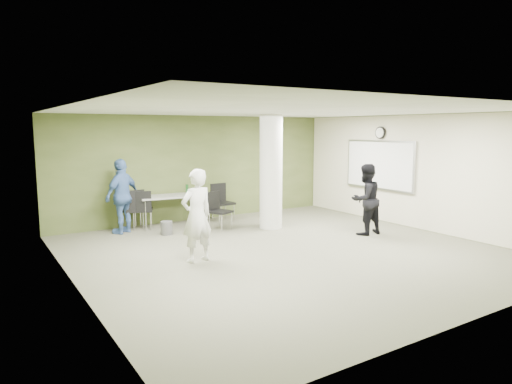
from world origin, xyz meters
TOP-DOWN VIEW (x-y plane):
  - floor at (0.00, 0.00)m, footprint 8.00×8.00m
  - ceiling at (0.00, 0.00)m, footprint 8.00×8.00m
  - wall_back at (0.00, 4.00)m, footprint 8.00×2.80m
  - wall_left at (-4.00, 0.00)m, footprint 0.02×8.00m
  - wall_right_cream at (4.00, 0.00)m, footprint 0.02×8.00m
  - column at (1.00, 2.00)m, footprint 0.56×0.56m
  - whiteboard at (3.92, 1.20)m, footprint 0.05×2.30m
  - wall_clock at (3.92, 1.20)m, footprint 0.06×0.32m
  - folding_table at (-0.96, 3.55)m, footprint 1.71×0.88m
  - wastebasket at (-1.48, 2.68)m, footprint 0.27×0.27m
  - chair_back_left at (-1.98, 3.56)m, footprint 0.56×0.56m
  - chair_back_right at (-1.78, 3.49)m, footprint 0.63×0.63m
  - chair_table_left at (-0.23, 2.50)m, footprint 0.61×0.61m
  - chair_table_right at (0.36, 3.42)m, footprint 0.54×0.54m
  - woman_white at (-1.80, 0.31)m, footprint 0.68×0.50m
  - man_black at (2.44, 0.22)m, footprint 0.81×0.63m
  - man_blue at (-2.27, 3.40)m, footprint 1.11×0.90m

SIDE VIEW (x-z plane):
  - floor at x=0.00m, z-range 0.00..0.00m
  - wastebasket at x=-1.48m, z-range 0.00..0.32m
  - chair_table_left at x=-0.23m, z-range 0.08..1.02m
  - chair_back_right at x=-1.78m, z-range 0.08..1.05m
  - chair_back_left at x=-1.98m, z-range 0.09..1.08m
  - chair_table_right at x=0.36m, z-range 0.09..1.09m
  - folding_table at x=-0.96m, z-range 0.22..1.25m
  - man_black at x=2.44m, z-range 0.00..1.65m
  - woman_white at x=-1.80m, z-range 0.00..1.73m
  - man_blue at x=-2.27m, z-range 0.00..1.76m
  - wall_back at x=0.00m, z-range 1.39..1.41m
  - wall_left at x=-4.00m, z-range 0.00..2.80m
  - wall_right_cream at x=4.00m, z-range 0.00..2.80m
  - column at x=1.00m, z-range 0.00..2.80m
  - whiteboard at x=3.92m, z-range 0.85..2.15m
  - wall_clock at x=3.92m, z-range 2.19..2.51m
  - ceiling at x=0.00m, z-range 2.80..2.80m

